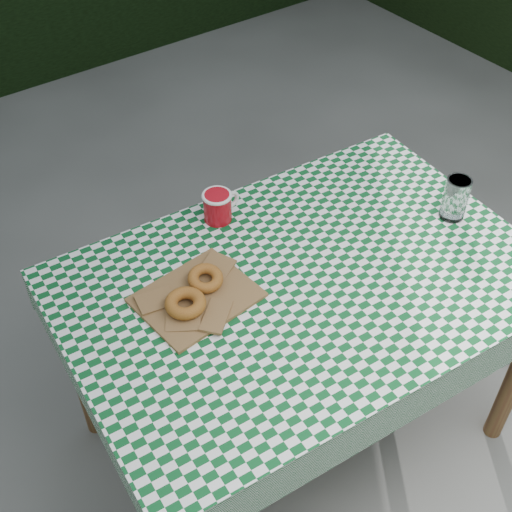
{
  "coord_description": "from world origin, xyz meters",
  "views": [
    {
      "loc": [
        -0.71,
        -0.92,
        2.1
      ],
      "look_at": [
        0.1,
        0.19,
        0.79
      ],
      "focal_mm": 47.6,
      "sensor_mm": 36.0,
      "label": 1
    }
  ],
  "objects_px": {
    "table": "(298,363)",
    "paper_bag": "(197,297)",
    "coffee_mug": "(217,207)",
    "drinking_glass": "(455,198)"
  },
  "relations": [
    {
      "from": "table",
      "to": "coffee_mug",
      "type": "relative_size",
      "value": 7.71
    },
    {
      "from": "table",
      "to": "paper_bag",
      "type": "height_order",
      "value": "paper_bag"
    },
    {
      "from": "table",
      "to": "paper_bag",
      "type": "bearing_deg",
      "value": 162.68
    },
    {
      "from": "table",
      "to": "drinking_glass",
      "type": "height_order",
      "value": "drinking_glass"
    },
    {
      "from": "paper_bag",
      "to": "drinking_glass",
      "type": "relative_size",
      "value": 2.21
    },
    {
      "from": "coffee_mug",
      "to": "drinking_glass",
      "type": "xyz_separation_m",
      "value": [
        0.58,
        -0.4,
        0.02
      ]
    },
    {
      "from": "table",
      "to": "coffee_mug",
      "type": "xyz_separation_m",
      "value": [
        -0.05,
        0.35,
        0.43
      ]
    },
    {
      "from": "table",
      "to": "paper_bag",
      "type": "xyz_separation_m",
      "value": [
        -0.28,
        0.11,
        0.39
      ]
    },
    {
      "from": "coffee_mug",
      "to": "paper_bag",
      "type": "bearing_deg",
      "value": -138.48
    },
    {
      "from": "paper_bag",
      "to": "coffee_mug",
      "type": "height_order",
      "value": "coffee_mug"
    }
  ]
}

